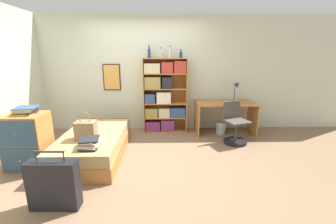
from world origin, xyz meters
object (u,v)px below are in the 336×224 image
(suitcase, at_px, (54,185))
(bottle_blue, at_px, (181,55))
(bed, at_px, (94,144))
(magazine_pile_on_dresser, at_px, (26,110))
(bottle_green, at_px, (149,53))
(bookcase, at_px, (163,96))
(desk_chair, at_px, (235,130))
(handbag, at_px, (86,130))
(bottle_brown, at_px, (161,54))
(desk, at_px, (225,111))
(bottle_clear, at_px, (170,53))
(waste_bin, at_px, (221,128))
(desk_lamp, at_px, (237,87))
(book_stack_on_bed, at_px, (90,143))
(dresser, at_px, (28,142))

(suitcase, relative_size, bottle_blue, 3.96)
(bed, bearing_deg, suitcase, -92.07)
(magazine_pile_on_dresser, xyz_separation_m, bottle_green, (1.78, 1.70, 0.84))
(bookcase, xyz_separation_m, desk_chair, (1.44, -0.74, -0.55))
(bookcase, distance_m, bottle_blue, 0.99)
(handbag, relative_size, bottle_brown, 2.01)
(bottle_brown, height_order, desk, bottle_brown)
(bottle_clear, bearing_deg, bottle_brown, 175.80)
(bottle_clear, bearing_deg, bed, -137.28)
(waste_bin, bearing_deg, bed, -157.19)
(desk_lamp, bearing_deg, desk, -165.36)
(book_stack_on_bed, xyz_separation_m, bottle_blue, (1.47, 1.89, 1.24))
(handbag, height_order, bottle_brown, bottle_brown)
(handbag, bearing_deg, desk_lamp, 26.91)
(handbag, distance_m, suitcase, 1.15)
(dresser, bearing_deg, bookcase, 38.86)
(bottle_brown, xyz_separation_m, bottle_blue, (0.43, -0.01, -0.01))
(desk, bearing_deg, waste_bin, -145.20)
(desk_chair, bearing_deg, bed, -168.45)
(waste_bin, bearing_deg, bookcase, 170.07)
(bottle_blue, distance_m, desk, 1.59)
(suitcase, distance_m, desk_chair, 3.33)
(bottle_brown, xyz_separation_m, bottle_clear, (0.20, -0.01, 0.01))
(bed, xyz_separation_m, bottle_green, (0.93, 1.32, 1.56))
(bookcase, xyz_separation_m, waste_bin, (1.30, -0.23, -0.69))
(handbag, distance_m, desk_chair, 2.82)
(bookcase, bearing_deg, bottle_brown, -178.25)
(bed, bearing_deg, dresser, -155.10)
(suitcase, bearing_deg, bottle_clear, 61.77)
(suitcase, distance_m, bottle_blue, 3.45)
(desk_lamp, bearing_deg, bottle_green, 175.98)
(bottle_blue, xyz_separation_m, desk_chair, (1.05, -0.73, -1.46))
(handbag, relative_size, desk_lamp, 0.92)
(bottle_clear, relative_size, desk, 0.20)
(bookcase, relative_size, bottle_green, 6.05)
(handbag, bearing_deg, bookcase, 51.43)
(dresser, bearing_deg, bottle_blue, 34.09)
(bottle_clear, bearing_deg, bottle_blue, 1.79)
(bed, distance_m, desk, 2.86)
(bed, height_order, book_stack_on_bed, book_stack_on_bed)
(bookcase, bearing_deg, book_stack_on_bed, -119.72)
(bed, bearing_deg, bottle_green, 55.00)
(waste_bin, bearing_deg, bottle_clear, 169.52)
(dresser, relative_size, desk_chair, 1.06)
(suitcase, distance_m, magazine_pile_on_dresser, 1.43)
(bed, height_order, handbag, handbag)
(bottle_green, xyz_separation_m, desk_lamp, (1.92, -0.14, -0.74))
(bookcase, distance_m, desk, 1.44)
(bookcase, bearing_deg, handbag, -128.57)
(suitcase, distance_m, bottle_brown, 3.28)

